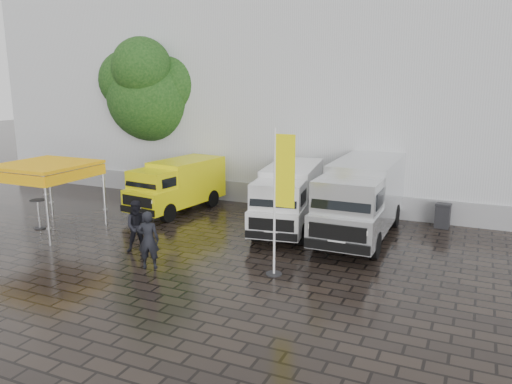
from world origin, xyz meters
TOP-DOWN VIEW (x-y plane):
  - ground at (0.00, 0.00)m, footprint 120.00×120.00m
  - exhibition_hall at (2.00, 16.00)m, footprint 44.00×16.00m
  - hall_plinth at (2.00, 7.95)m, footprint 44.00×0.15m
  - van_yellow at (-6.60, 5.14)m, footprint 2.54×5.19m
  - van_white at (-0.98, 4.63)m, footprint 2.77×5.97m
  - van_silver at (1.91, 4.70)m, footprint 2.24×6.66m
  - canopy_tent at (-9.62, 0.51)m, footprint 3.19×3.19m
  - flagpole at (0.54, -0.15)m, footprint 0.88×0.50m
  - tree at (-10.17, 8.47)m, footprint 4.62×4.62m
  - cocktail_table at (-10.17, 0.49)m, footprint 0.60×0.60m
  - wheelie_bin at (4.70, 7.39)m, footprint 0.63×0.63m
  - person_front at (-3.48, -1.28)m, footprint 0.81×0.69m
  - person_tent at (-4.75, -0.14)m, footprint 1.13×1.10m

SIDE VIEW (x-z plane):
  - ground at x=0.00m, z-range 0.00..0.00m
  - wheelie_bin at x=4.70m, z-range 0.00..1.00m
  - hall_plinth at x=2.00m, z-range 0.00..1.00m
  - cocktail_table at x=-10.17m, z-range 0.00..1.20m
  - person_tent at x=-4.75m, z-range 0.00..1.84m
  - person_front at x=-3.48m, z-range 0.00..1.88m
  - van_yellow at x=-6.60m, z-range 0.00..2.30m
  - van_white at x=-0.98m, z-range 0.00..2.49m
  - van_silver at x=1.91m, z-range 0.00..2.88m
  - flagpole at x=0.54m, z-range 0.23..4.77m
  - canopy_tent at x=-9.62m, z-range 1.18..3.90m
  - tree at x=-10.17m, z-range 1.18..9.47m
  - exhibition_hall at x=2.00m, z-range 0.00..12.00m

